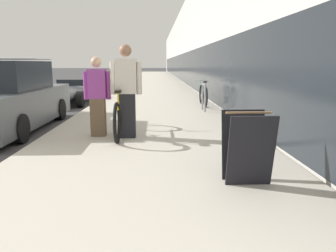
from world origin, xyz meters
TOP-DOWN VIEW (x-y plane):
  - sidewalk_slab at (5.49, 21.00)m, footprint 4.45×70.00m
  - storefront_facade at (12.75, 29.00)m, footprint 10.01×70.00m
  - tandem_bicycle at (4.89, 2.72)m, footprint 0.52×2.43m
  - person_rider at (5.03, 2.43)m, footprint 0.62×0.24m
  - person_bystander at (4.43, 2.58)m, footprint 0.54×0.21m
  - bike_rack_hoop at (7.11, 6.10)m, footprint 0.05×0.60m
  - cruiser_bike_nearest at (7.29, 7.43)m, footprint 0.52×1.79m
  - sandwich_board_sign at (6.74, -0.19)m, footprint 0.56×0.56m
  - parked_sedan_curbside at (2.03, 3.87)m, footprint 1.92×4.65m
  - vintage_roadster_curbside at (2.08, 9.17)m, footprint 1.77×4.35m

SIDE VIEW (x-z plane):
  - sidewalk_slab at x=5.49m, z-range 0.00..0.12m
  - vintage_roadster_curbside at x=2.08m, z-range -0.06..0.86m
  - cruiser_bike_nearest at x=7.29m, z-range 0.05..0.93m
  - tandem_bicycle at x=4.89m, z-range 0.04..1.02m
  - sandwich_board_sign at x=6.74m, z-range 0.12..1.02m
  - bike_rack_hoop at x=7.11m, z-range 0.21..1.06m
  - parked_sedan_curbside at x=2.03m, z-range -0.11..1.60m
  - person_bystander at x=4.43m, z-range 0.12..1.72m
  - person_rider at x=5.03m, z-range 0.12..1.96m
  - storefront_facade at x=12.75m, z-range -0.01..6.07m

